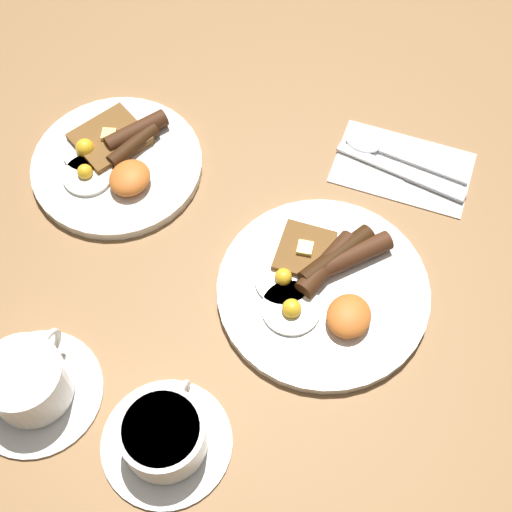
{
  "coord_description": "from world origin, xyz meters",
  "views": [
    {
      "loc": [
        -0.42,
        -0.1,
        0.84
      ],
      "look_at": [
        0.0,
        0.1,
        0.03
      ],
      "focal_mm": 50.0,
      "sensor_mm": 36.0,
      "label": 1
    }
  ],
  "objects_px": {
    "breakfast_plate_far": "(117,161)",
    "knife": "(408,175)",
    "teacup_far": "(30,383)",
    "breakfast_plate_near": "(324,286)",
    "teacup_near": "(164,436)",
    "spoon": "(375,147)"
  },
  "relations": [
    {
      "from": "breakfast_plate_far",
      "to": "spoon",
      "type": "bearing_deg",
      "value": -60.36
    },
    {
      "from": "breakfast_plate_far",
      "to": "breakfast_plate_near",
      "type": "bearing_deg",
      "value": -99.72
    },
    {
      "from": "knife",
      "to": "teacup_near",
      "type": "bearing_deg",
      "value": 78.23
    },
    {
      "from": "breakfast_plate_near",
      "to": "breakfast_plate_far",
      "type": "distance_m",
      "value": 0.35
    },
    {
      "from": "breakfast_plate_far",
      "to": "teacup_near",
      "type": "relative_size",
      "value": 1.59
    },
    {
      "from": "teacup_near",
      "to": "spoon",
      "type": "bearing_deg",
      "value": -7.59
    },
    {
      "from": "teacup_near",
      "to": "knife",
      "type": "xyz_separation_m",
      "value": [
        0.49,
        -0.13,
        -0.02
      ]
    },
    {
      "from": "teacup_near",
      "to": "spoon",
      "type": "xyz_separation_m",
      "value": [
        0.51,
        -0.07,
        -0.02
      ]
    },
    {
      "from": "teacup_near",
      "to": "knife",
      "type": "bearing_deg",
      "value": -14.83
    },
    {
      "from": "breakfast_plate_far",
      "to": "teacup_near",
      "type": "xyz_separation_m",
      "value": [
        -0.32,
        -0.26,
        0.02
      ]
    },
    {
      "from": "breakfast_plate_near",
      "to": "teacup_near",
      "type": "relative_size",
      "value": 1.79
    },
    {
      "from": "breakfast_plate_near",
      "to": "knife",
      "type": "height_order",
      "value": "breakfast_plate_near"
    },
    {
      "from": "breakfast_plate_far",
      "to": "knife",
      "type": "distance_m",
      "value": 0.42
    },
    {
      "from": "breakfast_plate_near",
      "to": "teacup_near",
      "type": "distance_m",
      "value": 0.28
    },
    {
      "from": "knife",
      "to": "spoon",
      "type": "xyz_separation_m",
      "value": [
        0.03,
        0.06,
        0.0
      ]
    },
    {
      "from": "teacup_far",
      "to": "breakfast_plate_near",
      "type": "bearing_deg",
      "value": -43.35
    },
    {
      "from": "teacup_near",
      "to": "teacup_far",
      "type": "xyz_separation_m",
      "value": [
        -0.01,
        0.17,
        0.0
      ]
    },
    {
      "from": "breakfast_plate_far",
      "to": "knife",
      "type": "xyz_separation_m",
      "value": [
        0.16,
        -0.39,
        -0.01
      ]
    },
    {
      "from": "knife",
      "to": "spoon",
      "type": "relative_size",
      "value": 1.05
    },
    {
      "from": "breakfast_plate_near",
      "to": "breakfast_plate_far",
      "type": "xyz_separation_m",
      "value": [
        0.06,
        0.35,
        -0.0
      ]
    },
    {
      "from": "teacup_near",
      "to": "knife",
      "type": "height_order",
      "value": "teacup_near"
    },
    {
      "from": "teacup_far",
      "to": "knife",
      "type": "height_order",
      "value": "teacup_far"
    }
  ]
}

